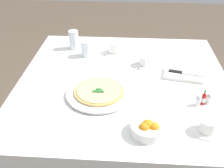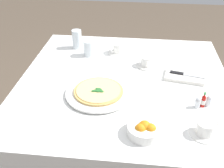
# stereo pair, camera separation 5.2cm
# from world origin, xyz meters

# --- Properties ---
(ground_plane) EXTENTS (8.00, 8.00, 0.00)m
(ground_plane) POSITION_xyz_m (0.00, 0.00, 0.00)
(ground_plane) COLOR brown
(dining_table) EXTENTS (1.19, 1.19, 0.73)m
(dining_table) POSITION_xyz_m (0.00, 0.00, 0.60)
(dining_table) COLOR white
(dining_table) RESTS_ON ground_plane
(pizza_plate) EXTENTS (0.34, 0.34, 0.02)m
(pizza_plate) POSITION_xyz_m (-0.12, -0.16, 0.74)
(pizza_plate) COLOR white
(pizza_plate) RESTS_ON dining_table
(pizza) EXTENTS (0.26, 0.26, 0.02)m
(pizza) POSITION_xyz_m (-0.12, -0.16, 0.75)
(pizza) COLOR #DBAD60
(pizza) RESTS_ON pizza_plate
(coffee_cup_left_edge) EXTENTS (0.13, 0.13, 0.06)m
(coffee_cup_left_edge) POSITION_xyz_m (0.38, -0.40, 0.76)
(coffee_cup_left_edge) COLOR white
(coffee_cup_left_edge) RESTS_ON dining_table
(coffee_cup_far_left) EXTENTS (0.13, 0.13, 0.07)m
(coffee_cup_far_left) POSITION_xyz_m (-0.07, 0.34, 0.76)
(coffee_cup_far_left) COLOR white
(coffee_cup_far_left) RESTS_ON dining_table
(coffee_cup_near_right) EXTENTS (0.13, 0.13, 0.06)m
(coffee_cup_near_right) POSITION_xyz_m (0.13, 0.18, 0.75)
(coffee_cup_near_right) COLOR white
(coffee_cup_near_right) RESTS_ON dining_table
(water_glass_right_edge) EXTENTS (0.07, 0.07, 0.10)m
(water_glass_right_edge) POSITION_xyz_m (-0.25, 0.28, 0.77)
(water_glass_right_edge) COLOR white
(water_glass_right_edge) RESTS_ON dining_table
(water_glass_back_corner) EXTENTS (0.07, 0.07, 0.13)m
(water_glass_back_corner) POSITION_xyz_m (-0.36, 0.39, 0.78)
(water_glass_back_corner) COLOR white
(water_glass_back_corner) RESTS_ON dining_table
(napkin_folded) EXTENTS (0.24, 0.17, 0.02)m
(napkin_folded) POSITION_xyz_m (0.34, 0.06, 0.74)
(napkin_folded) COLOR white
(napkin_folded) RESTS_ON dining_table
(dinner_knife) EXTENTS (0.19, 0.06, 0.01)m
(dinner_knife) POSITION_xyz_m (0.35, 0.06, 0.75)
(dinner_knife) COLOR silver
(dinner_knife) RESTS_ON napkin_folded
(citrus_bowl) EXTENTS (0.15, 0.15, 0.07)m
(citrus_bowl) POSITION_xyz_m (0.12, -0.43, 0.75)
(citrus_bowl) COLOR white
(citrus_bowl) RESTS_ON dining_table
(hot_sauce_bottle) EXTENTS (0.02, 0.02, 0.08)m
(hot_sauce_bottle) POSITION_xyz_m (0.40, -0.20, 0.76)
(hot_sauce_bottle) COLOR #B7140F
(hot_sauce_bottle) RESTS_ON dining_table
(salt_shaker) EXTENTS (0.03, 0.03, 0.06)m
(salt_shaker) POSITION_xyz_m (0.43, -0.19, 0.75)
(salt_shaker) COLOR white
(salt_shaker) RESTS_ON dining_table
(pepper_shaker) EXTENTS (0.03, 0.03, 0.06)m
(pepper_shaker) POSITION_xyz_m (0.37, -0.21, 0.75)
(pepper_shaker) COLOR white
(pepper_shaker) RESTS_ON dining_table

